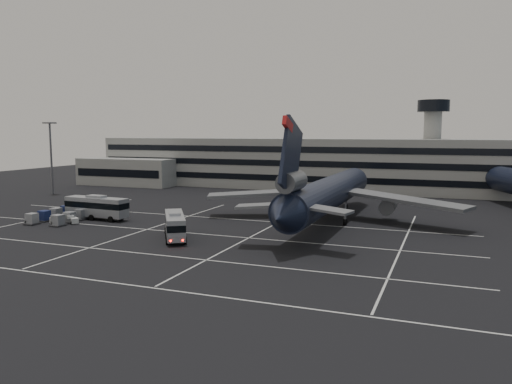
# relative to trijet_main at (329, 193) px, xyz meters

# --- Properties ---
(ground) EXTENTS (260.00, 260.00, 0.00)m
(ground) POSITION_rel_trijet_main_xyz_m (-20.22, -20.92, -5.25)
(ground) COLOR black
(ground) RESTS_ON ground
(lane_markings) EXTENTS (90.00, 55.62, 0.01)m
(lane_markings) POSITION_rel_trijet_main_xyz_m (-19.28, -20.20, -5.24)
(lane_markings) COLOR silver
(lane_markings) RESTS_ON ground
(terminal) EXTENTS (125.00, 26.00, 24.00)m
(terminal) POSITION_rel_trijet_main_xyz_m (-23.17, 50.22, 1.68)
(terminal) COLOR gray
(terminal) RESTS_ON ground
(hills) EXTENTS (352.00, 180.00, 44.00)m
(hills) POSITION_rel_trijet_main_xyz_m (-2.23, 149.08, -17.32)
(hills) COLOR #38332B
(hills) RESTS_ON ground
(lightpole_left) EXTENTS (2.40, 2.40, 18.28)m
(lightpole_left) POSITION_rel_trijet_main_xyz_m (-75.22, 14.08, 6.57)
(lightpole_left) COLOR slate
(lightpole_left) RESTS_ON ground
(trijet_main) EXTENTS (47.46, 57.46, 18.08)m
(trijet_main) POSITION_rel_trijet_main_xyz_m (0.00, 0.00, 0.00)
(trijet_main) COLOR black
(trijet_main) RESTS_ON ground
(bus_near) EXTENTS (8.43, 11.02, 4.03)m
(bus_near) POSITION_rel_trijet_main_xyz_m (-18.33, -21.34, -3.04)
(bus_near) COLOR #94969B
(bus_near) RESTS_ON ground
(bus_far) EXTENTS (12.67, 3.68, 4.43)m
(bus_far) POSITION_rel_trijet_main_xyz_m (-40.07, -12.19, -2.83)
(bus_far) COLOR #94969B
(bus_far) RESTS_ON ground
(tug_a) EXTENTS (2.16, 2.72, 1.54)m
(tug_a) POSITION_rel_trijet_main_xyz_m (-43.93, -17.87, -4.57)
(tug_a) COLOR silver
(tug_a) RESTS_ON ground
(tug_b) EXTENTS (2.56, 2.38, 1.42)m
(tug_b) POSITION_rel_trijet_main_xyz_m (-41.06, -17.05, -4.62)
(tug_b) COLOR silver
(tug_b) RESTS_ON ground
(uld_cluster) EXTENTS (8.63, 15.00, 1.94)m
(uld_cluster) POSITION_rel_trijet_main_xyz_m (-45.36, -14.60, -4.30)
(uld_cluster) COLOR #2D2D30
(uld_cluster) RESTS_ON ground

